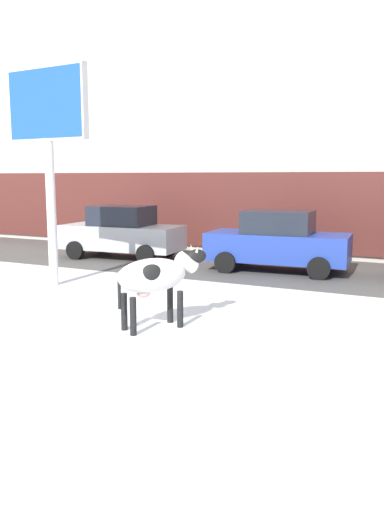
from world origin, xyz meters
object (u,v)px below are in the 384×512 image
(billboard, at_px, (47,118))
(pedestrian_by_cars, at_px, (86,221))
(car_silver_sedan, at_px, (122,232))
(car_blue_sedan, at_px, (278,241))
(cow_holstein, at_px, (155,276))

(billboard, xyz_separation_m, pedestrian_by_cars, (-5.26, 8.31, -3.43))
(car_silver_sedan, height_order, pedestrian_by_cars, car_silver_sedan)
(car_blue_sedan, xyz_separation_m, pedestrian_by_cars, (-9.99, 3.74, -0.03))
(car_blue_sedan, distance_m, pedestrian_by_cars, 10.67)
(car_blue_sedan, bearing_deg, billboard, -135.94)
(cow_holstein, bearing_deg, car_silver_sedan, 127.55)
(car_blue_sedan, bearing_deg, pedestrian_by_cars, 159.45)
(cow_holstein, height_order, billboard, billboard)
(car_silver_sedan, bearing_deg, cow_holstein, -52.45)
(billboard, relative_size, pedestrian_by_cars, 3.21)
(billboard, bearing_deg, cow_holstein, -27.20)
(cow_holstein, bearing_deg, billboard, 152.80)
(cow_holstein, xyz_separation_m, car_blue_sedan, (0.32, 6.83, -0.09))
(car_silver_sedan, distance_m, car_blue_sedan, 5.66)
(pedestrian_by_cars, bearing_deg, billboard, -57.66)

